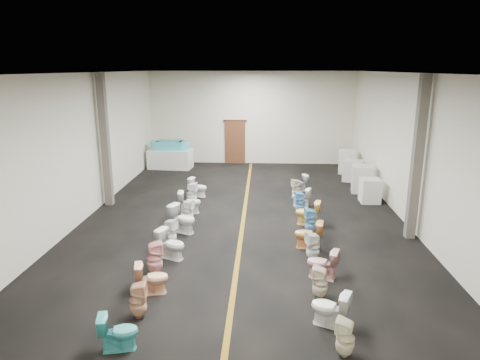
% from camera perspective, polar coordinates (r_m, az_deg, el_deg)
% --- Properties ---
extents(floor, '(16.00, 16.00, 0.00)m').
position_cam_1_polar(floor, '(13.84, 0.50, -4.86)').
color(floor, black).
rests_on(floor, ground).
extents(ceiling, '(16.00, 16.00, 0.00)m').
position_cam_1_polar(ceiling, '(13.04, 0.55, 14.12)').
color(ceiling, black).
rests_on(ceiling, ground).
extents(wall_back, '(10.00, 0.00, 10.00)m').
position_cam_1_polar(wall_back, '(21.17, 1.53, 8.24)').
color(wall_back, beige).
rests_on(wall_back, ground).
extents(wall_front, '(10.00, 0.00, 10.00)m').
position_cam_1_polar(wall_front, '(5.59, -3.30, -10.57)').
color(wall_front, beige).
rests_on(wall_front, ground).
extents(wall_left, '(0.00, 16.00, 16.00)m').
position_cam_1_polar(wall_left, '(14.37, -19.87, 4.29)').
color(wall_left, beige).
rests_on(wall_left, ground).
extents(wall_right, '(0.00, 16.00, 16.00)m').
position_cam_1_polar(wall_right, '(13.96, 21.55, 3.84)').
color(wall_right, beige).
rests_on(wall_right, ground).
extents(aisle_stripe, '(0.12, 15.60, 0.01)m').
position_cam_1_polar(aisle_stripe, '(13.84, 0.50, -4.84)').
color(aisle_stripe, brown).
rests_on(aisle_stripe, floor).
extents(back_door, '(1.00, 0.10, 2.10)m').
position_cam_1_polar(back_door, '(21.31, -0.66, 5.04)').
color(back_door, '#562D19').
rests_on(back_door, floor).
extents(door_frame, '(1.15, 0.08, 0.10)m').
position_cam_1_polar(door_frame, '(21.17, -0.66, 7.90)').
color(door_frame, '#331C11').
rests_on(door_frame, back_door).
extents(column_left, '(0.25, 0.25, 4.50)m').
position_cam_1_polar(column_left, '(15.20, -17.56, 5.00)').
color(column_left, '#59544C').
rests_on(column_left, floor).
extents(column_right, '(0.25, 0.25, 4.50)m').
position_cam_1_polar(column_right, '(12.48, 22.55, 2.56)').
color(column_right, '#59544C').
rests_on(column_right, floor).
extents(display_table, '(2.09, 1.16, 0.89)m').
position_cam_1_polar(display_table, '(20.61, -9.26, 2.80)').
color(display_table, silver).
rests_on(display_table, floor).
extents(bathtub, '(1.86, 0.70, 0.55)m').
position_cam_1_polar(bathtub, '(20.49, -9.33, 4.51)').
color(bathtub, '#43B3C3').
rests_on(bathtub, display_table).
extents(appliance_crate_a, '(0.67, 0.67, 0.85)m').
position_cam_1_polar(appliance_crate_a, '(15.83, 16.94, -1.36)').
color(appliance_crate_a, silver).
rests_on(appliance_crate_a, floor).
extents(appliance_crate_b, '(0.87, 0.87, 1.04)m').
position_cam_1_polar(appliance_crate_b, '(17.02, 15.97, 0.14)').
color(appliance_crate_b, silver).
rests_on(appliance_crate_b, floor).
extents(appliance_crate_c, '(0.99, 0.99, 0.87)m').
position_cam_1_polar(appliance_crate_c, '(18.64, 14.84, 1.21)').
color(appliance_crate_c, beige).
rests_on(appliance_crate_c, floor).
extents(appliance_crate_d, '(0.83, 0.83, 1.04)m').
position_cam_1_polar(appliance_crate_d, '(19.96, 14.07, 2.38)').
color(appliance_crate_d, white).
rests_on(appliance_crate_d, floor).
extents(toilet_left_0, '(0.72, 0.51, 0.67)m').
position_cam_1_polar(toilet_left_0, '(7.91, -15.89, -18.89)').
color(toilet_left_0, '#3DADAD').
rests_on(toilet_left_0, floor).
extents(toilet_left_1, '(0.37, 0.36, 0.73)m').
position_cam_1_polar(toilet_left_1, '(8.65, -13.45, -15.32)').
color(toilet_left_1, '#DDA481').
rests_on(toilet_left_1, floor).
extents(toilet_left_2, '(0.76, 0.54, 0.70)m').
position_cam_1_polar(toilet_left_2, '(9.42, -11.67, -12.69)').
color(toilet_left_2, '#FAB88F').
rests_on(toilet_left_2, floor).
extents(toilet_left_3, '(0.47, 0.47, 0.80)m').
position_cam_1_polar(toilet_left_3, '(10.18, -11.32, -10.17)').
color(toilet_left_3, pink).
rests_on(toilet_left_3, floor).
extents(toilet_left_4, '(0.84, 0.67, 0.75)m').
position_cam_1_polar(toilet_left_4, '(10.92, -9.16, -8.44)').
color(toilet_left_4, white).
rests_on(toilet_left_4, floor).
extents(toilet_left_5, '(0.44, 0.43, 0.73)m').
position_cam_1_polar(toilet_left_5, '(11.73, -9.28, -6.83)').
color(toilet_left_5, white).
rests_on(toilet_left_5, floor).
extents(toilet_left_6, '(0.92, 0.75, 0.82)m').
position_cam_1_polar(toilet_left_6, '(12.52, -7.66, -5.15)').
color(toilet_left_6, white).
rests_on(toilet_left_6, floor).
extents(toilet_left_7, '(0.40, 0.40, 0.73)m').
position_cam_1_polar(toilet_left_7, '(13.26, -6.96, -4.18)').
color(toilet_left_7, white).
rests_on(toilet_left_7, floor).
extents(toilet_left_8, '(0.76, 0.47, 0.74)m').
position_cam_1_polar(toilet_left_8, '(14.13, -6.75, -2.94)').
color(toilet_left_8, silver).
rests_on(toilet_left_8, floor).
extents(toilet_left_9, '(0.39, 0.38, 0.79)m').
position_cam_1_polar(toilet_left_9, '(15.02, -6.45, -1.78)').
color(toilet_left_9, white).
rests_on(toilet_left_9, floor).
extents(toilet_left_10, '(0.77, 0.57, 0.70)m').
position_cam_1_polar(toilet_left_10, '(15.92, -5.62, -0.97)').
color(toilet_left_10, white).
rests_on(toilet_left_10, floor).
extents(toilet_right_0, '(0.41, 0.40, 0.68)m').
position_cam_1_polar(toilet_right_0, '(7.68, 13.87, -19.77)').
color(toilet_right_0, beige).
rests_on(toilet_right_0, floor).
extents(toilet_right_1, '(0.81, 0.66, 0.72)m').
position_cam_1_polar(toilet_right_1, '(8.36, 11.91, -16.39)').
color(toilet_right_1, white).
rests_on(toilet_right_1, floor).
extents(toilet_right_2, '(0.40, 0.39, 0.70)m').
position_cam_1_polar(toilet_right_2, '(9.21, 10.64, -13.29)').
color(toilet_right_2, beige).
rests_on(toilet_right_2, floor).
extents(toilet_right_3, '(0.79, 0.61, 0.71)m').
position_cam_1_polar(toilet_right_3, '(10.00, 10.91, -10.89)').
color(toilet_right_3, '#D59996').
rests_on(toilet_right_3, floor).
extents(toilet_right_4, '(0.43, 0.42, 0.74)m').
position_cam_1_polar(toilet_right_4, '(10.80, 9.71, -8.77)').
color(toilet_right_4, silver).
rests_on(toilet_right_4, floor).
extents(toilet_right_5, '(0.80, 0.54, 0.75)m').
position_cam_1_polar(toilet_right_5, '(11.51, 9.12, -7.21)').
color(toilet_right_5, '#DB8F45').
rests_on(toilet_right_5, floor).
extents(toilet_right_6, '(0.41, 0.40, 0.77)m').
position_cam_1_polar(toilet_right_6, '(12.45, 9.45, -5.45)').
color(toilet_right_6, '#67A8D2').
rests_on(toilet_right_6, floor).
extents(toilet_right_7, '(0.82, 0.57, 0.76)m').
position_cam_1_polar(toilet_right_7, '(13.17, 9.03, -4.33)').
color(toilet_right_7, '#F4CD54').
rests_on(toilet_right_7, floor).
extents(toilet_right_8, '(0.39, 0.38, 0.75)m').
position_cam_1_polar(toilet_right_8, '(14.11, 8.02, -3.01)').
color(toilet_right_8, '#6CB1E8').
rests_on(toilet_right_8, floor).
extents(toilet_right_9, '(0.74, 0.57, 0.66)m').
position_cam_1_polar(toilet_right_9, '(14.85, 8.13, -2.28)').
color(toilet_right_9, white).
rests_on(toilet_right_9, floor).
extents(toilet_right_10, '(0.43, 0.43, 0.72)m').
position_cam_1_polar(toilet_right_10, '(15.76, 7.54, -1.15)').
color(toilet_right_10, beige).
rests_on(toilet_right_10, floor).
extents(toilet_right_11, '(0.74, 0.56, 0.66)m').
position_cam_1_polar(toilet_right_11, '(16.61, 7.88, -0.44)').
color(toilet_right_11, silver).
rests_on(toilet_right_11, floor).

